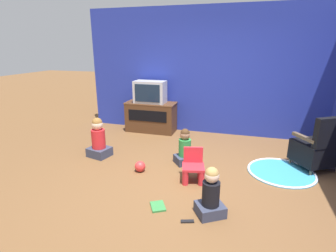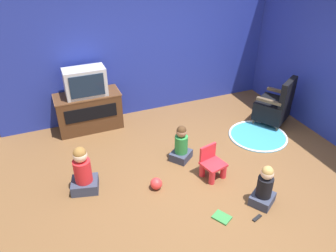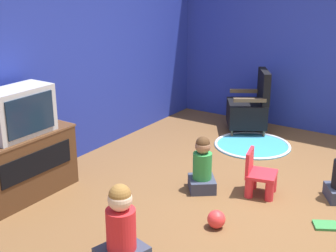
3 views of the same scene
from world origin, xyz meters
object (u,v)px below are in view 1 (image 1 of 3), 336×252
(tv_cabinet, at_px, (151,116))
(book, at_px, (158,206))
(toy_ball, at_px, (140,166))
(remote_control, at_px, (187,221))
(black_armchair, at_px, (318,148))
(yellow_kid_chair, at_px, (193,168))
(child_watching_right, at_px, (185,149))
(child_watching_center, at_px, (211,195))
(child_watching_left, at_px, (99,140))
(television, at_px, (150,92))

(tv_cabinet, distance_m, book, 3.09)
(toy_ball, distance_m, remote_control, 1.43)
(black_armchair, xyz_separation_m, yellow_kid_chair, (-1.83, -0.94, -0.16))
(child_watching_right, height_order, toy_ball, child_watching_right)
(tv_cabinet, bearing_deg, child_watching_center, -58.13)
(child_watching_right, bearing_deg, child_watching_left, 147.42)
(television, distance_m, child_watching_left, 1.78)
(television, bearing_deg, child_watching_right, -52.16)
(toy_ball, height_order, book, toy_ball)
(television, xyz_separation_m, child_watching_center, (1.76, -2.79, -0.66))
(yellow_kid_chair, distance_m, book, 0.87)
(child_watching_right, distance_m, remote_control, 1.60)
(book, bearing_deg, toy_ball, 5.00)
(tv_cabinet, xyz_separation_m, black_armchair, (3.23, -1.12, 0.00))
(television, distance_m, toy_ball, 2.22)
(child_watching_right, xyz_separation_m, book, (-0.03, -1.35, -0.25))
(black_armchair, height_order, remote_control, black_armchair)
(yellow_kid_chair, relative_size, remote_control, 3.10)
(television, relative_size, child_watching_right, 1.14)
(black_armchair, relative_size, child_watching_center, 1.49)
(yellow_kid_chair, xyz_separation_m, child_watching_left, (-1.80, 0.41, 0.12))
(black_armchair, bearing_deg, toy_ball, -13.33)
(yellow_kid_chair, xyz_separation_m, toy_ball, (-0.86, 0.05, -0.11))
(child_watching_left, distance_m, child_watching_center, 2.46)
(tv_cabinet, distance_m, child_watching_center, 3.33)
(television, height_order, black_armchair, television)
(book, bearing_deg, child_watching_left, 22.08)
(television, height_order, remote_control, television)
(black_armchair, height_order, toy_ball, black_armchair)
(child_watching_left, distance_m, remote_control, 2.40)
(black_armchair, height_order, child_watching_right, black_armchair)
(child_watching_left, bearing_deg, child_watching_center, -14.68)
(book, bearing_deg, child_watching_center, -116.16)
(child_watching_center, relative_size, toy_ball, 3.59)
(child_watching_center, relative_size, child_watching_right, 1.00)
(black_armchair, xyz_separation_m, remote_control, (-1.70, -1.92, -0.35))
(remote_control, bearing_deg, television, 98.46)
(child_watching_right, bearing_deg, toy_ball, -178.31)
(black_armchair, height_order, book, black_armchair)
(television, distance_m, book, 3.18)
(yellow_kid_chair, relative_size, book, 1.79)
(tv_cabinet, xyz_separation_m, remote_control, (1.53, -3.04, -0.34))
(child_watching_right, distance_m, book, 1.37)
(television, relative_size, book, 2.58)
(child_watching_left, bearing_deg, television, 89.96)
(child_watching_center, bearing_deg, remote_control, -168.45)
(tv_cabinet, xyz_separation_m, child_watching_center, (1.76, -2.83, -0.09))
(yellow_kid_chair, relative_size, toy_ball, 2.84)
(television, distance_m, black_armchair, 3.46)
(television, height_order, child_watching_right, television)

